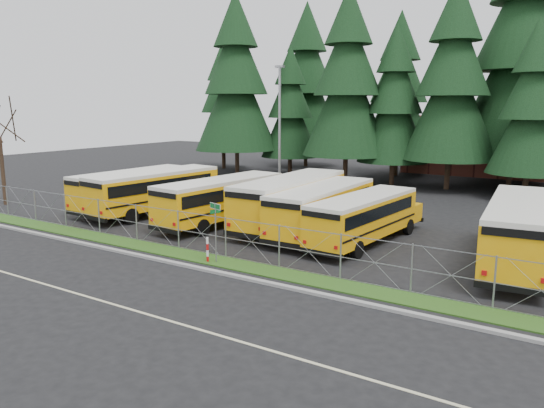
{
  "coord_description": "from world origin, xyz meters",
  "views": [
    {
      "loc": [
        14.03,
        -20.35,
        7.22
      ],
      "look_at": [
        -1.59,
        4.0,
        1.77
      ],
      "focal_mm": 35.0,
      "sensor_mm": 36.0,
      "label": 1
    }
  ],
  "objects_px": {
    "bus_6": "(366,219)",
    "bus_east": "(520,233)",
    "light_standard": "(280,127)",
    "bus_5": "(325,210)",
    "bus_0": "(137,190)",
    "bus_4": "(294,202)",
    "street_sign": "(215,220)",
    "bus_3": "(225,201)",
    "striped_bollard": "(207,250)",
    "bus_1": "(159,192)"
  },
  "relations": [
    {
      "from": "bus_6",
      "to": "bus_east",
      "type": "distance_m",
      "value": 7.39
    },
    {
      "from": "bus_6",
      "to": "light_standard",
      "type": "relative_size",
      "value": 0.97
    },
    {
      "from": "bus_5",
      "to": "bus_east",
      "type": "bearing_deg",
      "value": -3.8
    },
    {
      "from": "bus_0",
      "to": "bus_4",
      "type": "relative_size",
      "value": 0.91
    },
    {
      "from": "bus_4",
      "to": "street_sign",
      "type": "bearing_deg",
      "value": -86.34
    },
    {
      "from": "bus_3",
      "to": "striped_bollard",
      "type": "relative_size",
      "value": 8.92
    },
    {
      "from": "bus_6",
      "to": "bus_east",
      "type": "relative_size",
      "value": 0.85
    },
    {
      "from": "bus_3",
      "to": "bus_4",
      "type": "bearing_deg",
      "value": 27.8
    },
    {
      "from": "bus_1",
      "to": "street_sign",
      "type": "bearing_deg",
      "value": -27.48
    },
    {
      "from": "street_sign",
      "to": "bus_6",
      "type": "bearing_deg",
      "value": 58.03
    },
    {
      "from": "bus_5",
      "to": "light_standard",
      "type": "xyz_separation_m",
      "value": [
        -8.65,
        9.06,
        4.11
      ]
    },
    {
      "from": "bus_3",
      "to": "bus_5",
      "type": "distance_m",
      "value": 6.42
    },
    {
      "from": "bus_4",
      "to": "bus_6",
      "type": "relative_size",
      "value": 1.16
    },
    {
      "from": "bus_1",
      "to": "street_sign",
      "type": "relative_size",
      "value": 3.93
    },
    {
      "from": "light_standard",
      "to": "bus_3",
      "type": "bearing_deg",
      "value": -77.05
    },
    {
      "from": "bus_0",
      "to": "bus_east",
      "type": "bearing_deg",
      "value": 3.19
    },
    {
      "from": "bus_1",
      "to": "light_standard",
      "type": "distance_m",
      "value": 11.23
    },
    {
      "from": "street_sign",
      "to": "bus_4",
      "type": "bearing_deg",
      "value": 95.34
    },
    {
      "from": "light_standard",
      "to": "street_sign",
      "type": "bearing_deg",
      "value": -67.39
    },
    {
      "from": "bus_0",
      "to": "bus_3",
      "type": "height_order",
      "value": "bus_3"
    },
    {
      "from": "bus_4",
      "to": "bus_5",
      "type": "height_order",
      "value": "bus_4"
    },
    {
      "from": "bus_5",
      "to": "bus_east",
      "type": "relative_size",
      "value": 0.92
    },
    {
      "from": "bus_1",
      "to": "bus_0",
      "type": "bearing_deg",
      "value": -178.02
    },
    {
      "from": "bus_4",
      "to": "bus_5",
      "type": "distance_m",
      "value": 2.55
    },
    {
      "from": "street_sign",
      "to": "bus_0",
      "type": "bearing_deg",
      "value": 150.89
    },
    {
      "from": "bus_0",
      "to": "bus_6",
      "type": "relative_size",
      "value": 1.06
    },
    {
      "from": "striped_bollard",
      "to": "bus_1",
      "type": "bearing_deg",
      "value": 144.76
    },
    {
      "from": "bus_5",
      "to": "light_standard",
      "type": "distance_m",
      "value": 13.19
    },
    {
      "from": "bus_4",
      "to": "bus_5",
      "type": "relative_size",
      "value": 1.08
    },
    {
      "from": "street_sign",
      "to": "striped_bollard",
      "type": "distance_m",
      "value": 1.49
    },
    {
      "from": "street_sign",
      "to": "light_standard",
      "type": "height_order",
      "value": "light_standard"
    },
    {
      "from": "bus_3",
      "to": "street_sign",
      "type": "bearing_deg",
      "value": -49.88
    },
    {
      "from": "bus_5",
      "to": "street_sign",
      "type": "distance_m",
      "value": 7.91
    },
    {
      "from": "bus_1",
      "to": "bus_6",
      "type": "distance_m",
      "value": 14.67
    },
    {
      "from": "bus_east",
      "to": "light_standard",
      "type": "xyz_separation_m",
      "value": [
        -18.78,
        9.62,
        3.98
      ]
    },
    {
      "from": "bus_1",
      "to": "bus_3",
      "type": "bearing_deg",
      "value": 5.97
    },
    {
      "from": "bus_6",
      "to": "striped_bollard",
      "type": "distance_m",
      "value": 8.7
    },
    {
      "from": "bus_4",
      "to": "bus_6",
      "type": "bearing_deg",
      "value": -16.07
    },
    {
      "from": "street_sign",
      "to": "striped_bollard",
      "type": "xyz_separation_m",
      "value": [
        -0.38,
        -0.16,
        -1.43
      ]
    },
    {
      "from": "bus_1",
      "to": "bus_3",
      "type": "xyz_separation_m",
      "value": [
        5.56,
        -0.02,
        -0.04
      ]
    },
    {
      "from": "bus_0",
      "to": "light_standard",
      "type": "xyz_separation_m",
      "value": [
        5.56,
        9.79,
        4.13
      ]
    },
    {
      "from": "bus_6",
      "to": "street_sign",
      "type": "bearing_deg",
      "value": -117.45
    },
    {
      "from": "bus_3",
      "to": "bus_6",
      "type": "height_order",
      "value": "bus_3"
    },
    {
      "from": "bus_5",
      "to": "bus_1",
      "type": "bearing_deg",
      "value": -176.37
    },
    {
      "from": "bus_4",
      "to": "bus_6",
      "type": "distance_m",
      "value": 5.37
    },
    {
      "from": "bus_5",
      "to": "bus_east",
      "type": "height_order",
      "value": "bus_east"
    },
    {
      "from": "bus_5",
      "to": "street_sign",
      "type": "height_order",
      "value": "street_sign"
    },
    {
      "from": "bus_5",
      "to": "bus_6",
      "type": "bearing_deg",
      "value": -13.76
    },
    {
      "from": "bus_east",
      "to": "bus_4",
      "type": "bearing_deg",
      "value": 168.48
    },
    {
      "from": "bus_6",
      "to": "light_standard",
      "type": "distance_m",
      "value": 15.55
    }
  ]
}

